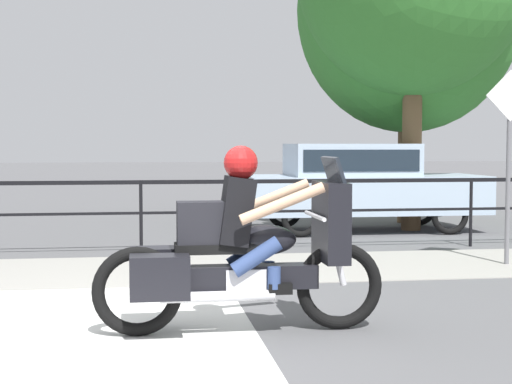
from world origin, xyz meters
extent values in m
plane|color=#565659|center=(0.00, 0.00, 0.00)|extent=(120.00, 120.00, 0.00)
cube|color=#99968E|center=(0.00, 3.40, 0.01)|extent=(44.00, 2.40, 0.01)
cube|color=silver|center=(-0.47, -0.20, 0.00)|extent=(2.89, 6.00, 0.01)
cube|color=black|center=(0.00, 5.01, 1.04)|extent=(36.00, 0.04, 0.06)
cube|color=black|center=(0.00, 5.01, 0.59)|extent=(36.00, 0.03, 0.04)
cylinder|color=black|center=(0.00, 5.01, 0.54)|extent=(0.05, 0.05, 1.07)
cylinder|color=black|center=(5.10, 5.01, 0.54)|extent=(0.05, 0.05, 1.07)
torus|color=black|center=(1.70, -0.01, 0.38)|extent=(0.76, 0.11, 0.76)
torus|color=black|center=(-0.03, -0.01, 0.38)|extent=(0.76, 0.11, 0.76)
cube|color=black|center=(0.83, -0.01, 0.48)|extent=(1.32, 0.22, 0.20)
cube|color=silver|center=(0.87, -0.01, 0.43)|extent=(0.34, 0.26, 0.26)
ellipsoid|color=black|center=(1.04, -0.01, 0.79)|extent=(0.55, 0.30, 0.26)
cube|color=black|center=(0.66, -0.01, 0.73)|extent=(0.76, 0.28, 0.08)
cube|color=black|center=(1.62, -0.01, 0.94)|extent=(0.20, 0.64, 0.68)
cube|color=#1E232B|center=(1.64, -0.01, 1.38)|extent=(0.10, 0.54, 0.24)
cylinder|color=silver|center=(1.48, -0.01, 0.99)|extent=(0.04, 0.70, 0.04)
cylinder|color=silver|center=(0.63, -0.17, 0.35)|extent=(0.95, 0.09, 0.09)
cube|color=black|center=(0.15, -0.25, 0.54)|extent=(0.48, 0.28, 0.35)
cube|color=black|center=(0.15, 0.23, 0.54)|extent=(0.48, 0.28, 0.35)
cylinder|color=silver|center=(1.67, -0.01, 0.66)|extent=(0.19, 0.06, 0.56)
cube|color=black|center=(0.80, -0.01, 1.04)|extent=(0.32, 0.36, 0.59)
sphere|color=tan|center=(0.84, -0.01, 1.43)|extent=(0.23, 0.23, 0.23)
sphere|color=#B21919|center=(0.84, -0.01, 1.45)|extent=(0.29, 0.29, 0.29)
cylinder|color=#33477A|center=(0.95, -0.16, 0.67)|extent=(0.44, 0.13, 0.34)
cylinder|color=#33477A|center=(1.10, -0.16, 0.49)|extent=(0.11, 0.11, 0.18)
cube|color=black|center=(1.15, -0.16, 0.40)|extent=(0.20, 0.10, 0.09)
cylinder|color=#33477A|center=(0.95, 0.14, 0.67)|extent=(0.44, 0.13, 0.34)
cylinder|color=#33477A|center=(1.10, 0.14, 0.49)|extent=(0.11, 0.11, 0.18)
cube|color=black|center=(1.15, 0.14, 0.40)|extent=(0.20, 0.10, 0.09)
cylinder|color=tan|center=(1.14, -0.31, 1.12)|extent=(0.71, 0.09, 0.35)
cylinder|color=tan|center=(1.14, 0.29, 1.12)|extent=(0.71, 0.09, 0.35)
cube|color=black|center=(0.50, -0.01, 0.94)|extent=(0.40, 0.25, 0.36)
cube|color=#9EB2C6|center=(4.05, 7.32, 0.68)|extent=(4.33, 1.68, 0.68)
cube|color=#9EB2C6|center=(3.79, 7.32, 1.31)|extent=(2.25, 1.48, 0.58)
cube|color=#19232D|center=(4.89, 7.32, 1.31)|extent=(0.04, 1.31, 0.46)
cube|color=#19232D|center=(3.79, 7.32, 1.31)|extent=(2.07, 1.51, 0.38)
torus|color=black|center=(5.39, 6.54, 0.34)|extent=(0.68, 0.11, 0.68)
torus|color=black|center=(5.39, 8.09, 0.34)|extent=(0.68, 0.11, 0.68)
torus|color=black|center=(2.71, 6.54, 0.34)|extent=(0.68, 0.11, 0.68)
torus|color=black|center=(2.71, 8.09, 0.34)|extent=(0.68, 0.11, 0.68)
cylinder|color=slate|center=(4.81, 3.18, 1.19)|extent=(0.06, 0.06, 2.38)
cube|color=white|center=(4.81, 3.16, 2.23)|extent=(0.67, 0.02, 0.67)
cylinder|color=brown|center=(4.97, 7.37, 1.54)|extent=(0.36, 0.36, 3.07)
cylinder|color=brown|center=(5.35, 8.72, 1.22)|extent=(0.37, 0.37, 2.44)
ellipsoid|color=#33752D|center=(5.35, 8.72, 4.29)|extent=(4.47, 4.47, 4.92)
camera|label=1|loc=(0.01, -6.55, 1.61)|focal=55.00mm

